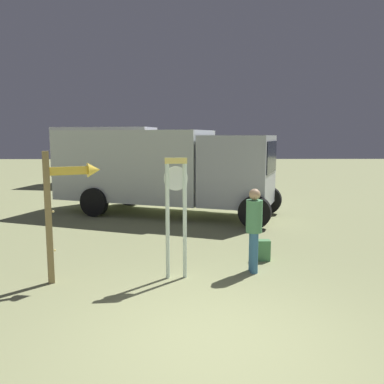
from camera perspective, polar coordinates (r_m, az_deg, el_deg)
name	(u,v)px	position (r m, az deg, el deg)	size (l,w,h in m)	color
ground_plane	(213,341)	(5.29, 3.04, -20.37)	(80.00, 80.00, 0.00)	#919664
standing_clock	(176,205)	(7.00, -2.29, -1.92)	(0.42, 0.13, 2.14)	silver
arrow_sign	(66,196)	(7.17, -17.45, -0.54)	(0.93, 0.56, 2.27)	#927B4D
person_near_clock	(254,226)	(7.47, 8.82, -4.80)	(0.30, 0.30, 1.56)	teal
backpack	(263,250)	(8.36, 10.13, -8.17)	(0.26, 0.23, 0.42)	#518E54
box_truck_near	(161,167)	(13.00, -4.50, 3.58)	(7.52, 4.66, 2.70)	silver
box_truck_far	(118,153)	(21.10, -10.50, 5.41)	(7.25, 3.71, 2.97)	silver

